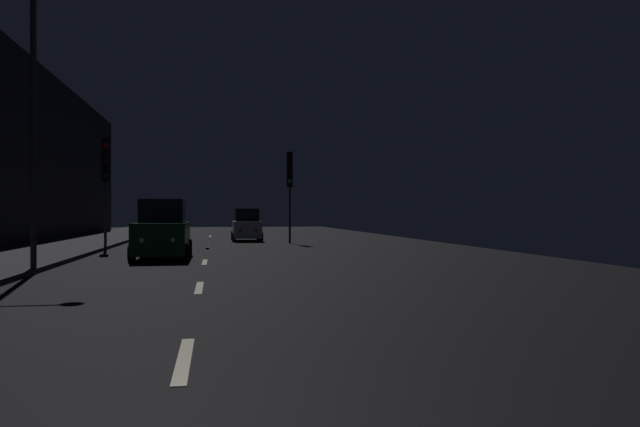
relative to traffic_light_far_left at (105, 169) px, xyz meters
name	(u,v)px	position (x,y,z in m)	size (l,w,h in m)	color
ground	(208,249)	(4.31, 1.26, -3.55)	(25.64, 84.00, 0.02)	black
sidewalk_left	(56,248)	(-2.30, 1.26, -3.47)	(4.40, 84.00, 0.15)	#28282B
lane_centerline	(206,256)	(4.31, -3.80, -3.53)	(0.16, 38.24, 0.01)	beige
traffic_light_far_left	(105,169)	(0.00, 0.00, 0.00)	(0.38, 0.48, 4.87)	#38383A
traffic_light_far_right	(290,177)	(8.63, 5.19, 0.05)	(0.37, 0.48, 4.94)	#38383A
streetlamp_overhead	(50,77)	(0.21, -9.74, 1.82)	(1.70, 0.44, 8.25)	#2D2D30
car_approaching_headlights	(163,232)	(2.79, -4.80, -2.56)	(1.96, 4.25, 2.14)	#0F3819
car_distant_taillights	(247,226)	(6.47, 8.47, -2.67)	(1.74, 3.76, 1.90)	silver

